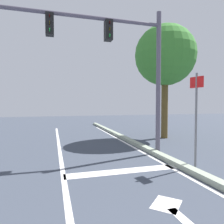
{
  "coord_description": "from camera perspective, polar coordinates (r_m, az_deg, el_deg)",
  "views": [
    {
      "loc": [
        0.05,
        1.2,
        1.75
      ],
      "look_at": [
        1.52,
        6.32,
        1.53
      ],
      "focal_mm": 32.91,
      "sensor_mm": 36.0,
      "label": 1
    }
  ],
  "objects": [
    {
      "name": "lane_line_center",
      "position": [
        5.11,
        -13.24,
        -17.69
      ],
      "size": [
        0.12,
        20.0,
        0.01
      ],
      "primitive_type": "cube",
      "color": "silver",
      "rests_on": "ground"
    },
    {
      "name": "lane_line_curbside",
      "position": [
        5.97,
        16.42,
        -14.76
      ],
      "size": [
        0.12,
        20.0,
        0.01
      ],
      "primitive_type": "cube",
      "color": "silver",
      "rests_on": "ground"
    },
    {
      "name": "stop_bar",
      "position": [
        5.52,
        3.12,
        -16.08
      ],
      "size": [
        3.01,
        0.4,
        0.01
      ],
      "primitive_type": "cube",
      "color": "silver",
      "rests_on": "ground"
    },
    {
      "name": "lane_arrow_head",
      "position": [
        4.02,
        14.88,
        -23.5
      ],
      "size": [
        0.71,
        0.71,
        0.01
      ],
      "primitive_type": "cube",
      "rotation": [
        0.0,
        0.0,
        0.79
      ],
      "color": "silver",
      "rests_on": "ground"
    },
    {
      "name": "curb_strip",
      "position": [
        6.08,
        18.47,
        -13.8
      ],
      "size": [
        0.24,
        24.0,
        0.14
      ],
      "primitive_type": "cube",
      "color": "#9AA58F",
      "rests_on": "ground"
    },
    {
      "name": "traffic_signal_mast",
      "position": [
        6.97,
        1.19,
        16.71
      ],
      "size": [
        5.49,
        0.34,
        4.89
      ],
      "color": "#5D5667",
      "rests_on": "ground"
    },
    {
      "name": "street_sign_post",
      "position": [
        6.05,
        22.36,
        1.4
      ],
      "size": [
        0.1,
        0.44,
        2.58
      ],
      "color": "slate",
      "rests_on": "ground"
    },
    {
      "name": "roadside_tree",
      "position": [
        10.96,
        14.54,
        14.85
      ],
      "size": [
        3.02,
        3.02,
        5.67
      ],
      "color": "brown",
      "rests_on": "ground"
    }
  ]
}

